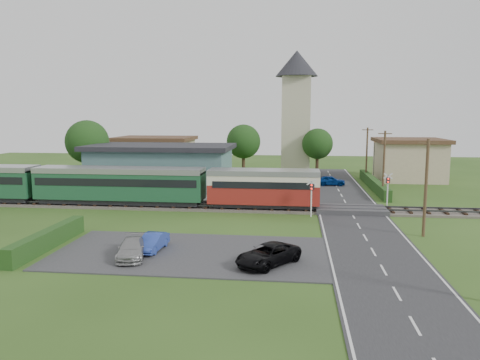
# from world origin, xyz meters

# --- Properties ---
(ground) EXTENTS (120.00, 120.00, 0.00)m
(ground) POSITION_xyz_m (0.00, 0.00, 0.00)
(ground) COLOR #2D4C19
(railway_track) EXTENTS (76.00, 3.20, 0.49)m
(railway_track) POSITION_xyz_m (0.00, 2.00, 0.11)
(railway_track) COLOR #4C443D
(railway_track) RESTS_ON ground
(road) EXTENTS (6.00, 70.00, 0.05)m
(road) POSITION_xyz_m (10.00, 0.00, 0.03)
(road) COLOR #28282B
(road) RESTS_ON ground
(car_park) EXTENTS (17.00, 9.00, 0.08)m
(car_park) POSITION_xyz_m (-1.50, -12.00, 0.04)
(car_park) COLOR #333335
(car_park) RESTS_ON ground
(crossing_deck) EXTENTS (6.20, 3.40, 0.45)m
(crossing_deck) POSITION_xyz_m (10.00, 2.00, 0.23)
(crossing_deck) COLOR #333335
(crossing_deck) RESTS_ON ground
(platform) EXTENTS (30.00, 3.00, 0.45)m
(platform) POSITION_xyz_m (-10.00, 5.20, 0.23)
(platform) COLOR gray
(platform) RESTS_ON ground
(equipment_hut) EXTENTS (2.30, 2.30, 2.55)m
(equipment_hut) POSITION_xyz_m (-18.00, 5.20, 1.75)
(equipment_hut) COLOR #BDB697
(equipment_hut) RESTS_ON platform
(station_building) EXTENTS (16.00, 9.00, 5.30)m
(station_building) POSITION_xyz_m (-10.00, 10.99, 2.69)
(station_building) COLOR slate
(station_building) RESTS_ON ground
(train) EXTENTS (43.20, 2.90, 3.40)m
(train) POSITION_xyz_m (-14.60, 2.00, 2.18)
(train) COLOR #232328
(train) RESTS_ON ground
(church_tower) EXTENTS (6.00, 6.00, 17.60)m
(church_tower) POSITION_xyz_m (5.00, 28.00, 10.23)
(church_tower) COLOR #BDB697
(church_tower) RESTS_ON ground
(house_west) EXTENTS (10.80, 8.80, 5.50)m
(house_west) POSITION_xyz_m (-15.00, 25.00, 2.79)
(house_west) COLOR tan
(house_west) RESTS_ON ground
(house_east) EXTENTS (8.80, 8.80, 5.50)m
(house_east) POSITION_xyz_m (20.00, 24.00, 2.80)
(house_east) COLOR tan
(house_east) RESTS_ON ground
(hedge_carpark) EXTENTS (0.80, 9.00, 1.20)m
(hedge_carpark) POSITION_xyz_m (-11.00, -12.00, 0.60)
(hedge_carpark) COLOR #193814
(hedge_carpark) RESTS_ON ground
(hedge_roadside) EXTENTS (0.80, 18.00, 1.20)m
(hedge_roadside) POSITION_xyz_m (14.20, 16.00, 0.60)
(hedge_roadside) COLOR #193814
(hedge_roadside) RESTS_ON ground
(hedge_station) EXTENTS (22.00, 0.80, 1.30)m
(hedge_station) POSITION_xyz_m (-10.00, 15.50, 0.65)
(hedge_station) COLOR #193814
(hedge_station) RESTS_ON ground
(tree_a) EXTENTS (5.20, 5.20, 8.00)m
(tree_a) POSITION_xyz_m (-20.00, 14.00, 5.38)
(tree_a) COLOR #332316
(tree_a) RESTS_ON ground
(tree_b) EXTENTS (4.60, 4.60, 7.34)m
(tree_b) POSITION_xyz_m (-2.00, 23.00, 5.02)
(tree_b) COLOR #332316
(tree_b) RESTS_ON ground
(tree_c) EXTENTS (4.20, 4.20, 6.78)m
(tree_c) POSITION_xyz_m (8.00, 25.00, 4.65)
(tree_c) COLOR #332316
(tree_c) RESTS_ON ground
(utility_pole_b) EXTENTS (1.40, 0.22, 7.00)m
(utility_pole_b) POSITION_xyz_m (14.20, -6.00, 3.63)
(utility_pole_b) COLOR #473321
(utility_pole_b) RESTS_ON ground
(utility_pole_c) EXTENTS (1.40, 0.22, 7.00)m
(utility_pole_c) POSITION_xyz_m (14.20, 10.00, 3.63)
(utility_pole_c) COLOR #473321
(utility_pole_c) RESTS_ON ground
(utility_pole_d) EXTENTS (1.40, 0.22, 7.00)m
(utility_pole_d) POSITION_xyz_m (14.20, 22.00, 3.63)
(utility_pole_d) COLOR #473321
(utility_pole_d) RESTS_ON ground
(crossing_signal_near) EXTENTS (0.84, 0.28, 3.28)m
(crossing_signal_near) POSITION_xyz_m (6.40, -0.41, 2.14)
(crossing_signal_near) COLOR silver
(crossing_signal_near) RESTS_ON ground
(crossing_signal_far) EXTENTS (0.84, 0.28, 3.28)m
(crossing_signal_far) POSITION_xyz_m (13.60, 4.39, 2.14)
(crossing_signal_far) COLOR silver
(crossing_signal_far) RESTS_ON ground
(streetlamp_west) EXTENTS (0.30, 0.30, 5.15)m
(streetlamp_west) POSITION_xyz_m (-22.00, 20.00, 3.04)
(streetlamp_west) COLOR #3F3F47
(streetlamp_west) RESTS_ON ground
(streetlamp_east) EXTENTS (0.30, 0.30, 5.15)m
(streetlamp_east) POSITION_xyz_m (16.00, 27.00, 3.04)
(streetlamp_east) COLOR #3F3F47
(streetlamp_east) RESTS_ON ground
(car_on_road) EXTENTS (3.68, 1.69, 1.22)m
(car_on_road) POSITION_xyz_m (9.29, 17.51, 0.66)
(car_on_road) COLOR navy
(car_on_road) RESTS_ON road
(car_park_blue) EXTENTS (1.40, 3.36, 1.08)m
(car_park_blue) POSITION_xyz_m (-3.95, -11.88, 0.62)
(car_park_blue) COLOR #2B45A7
(car_park_blue) RESTS_ON car_park
(car_park_silver) EXTENTS (2.35, 4.09, 1.12)m
(car_park_silver) POSITION_xyz_m (-4.76, -13.50, 0.64)
(car_park_silver) COLOR #949494
(car_park_silver) RESTS_ON car_park
(car_park_dark) EXTENTS (4.14, 4.63, 1.19)m
(car_park_dark) POSITION_xyz_m (3.52, -13.91, 0.68)
(car_park_dark) COLOR black
(car_park_dark) RESTS_ON car_park
(pedestrian_near) EXTENTS (0.74, 0.53, 1.92)m
(pedestrian_near) POSITION_xyz_m (-1.99, 5.54, 1.41)
(pedestrian_near) COLOR gray
(pedestrian_near) RESTS_ON platform
(pedestrian_far) EXTENTS (0.73, 0.85, 1.50)m
(pedestrian_far) POSITION_xyz_m (-17.14, 4.99, 1.20)
(pedestrian_far) COLOR gray
(pedestrian_far) RESTS_ON platform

